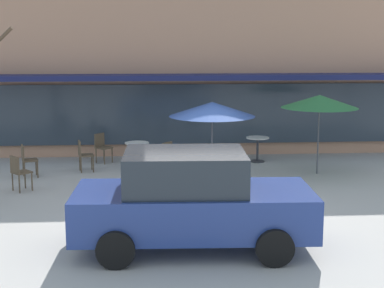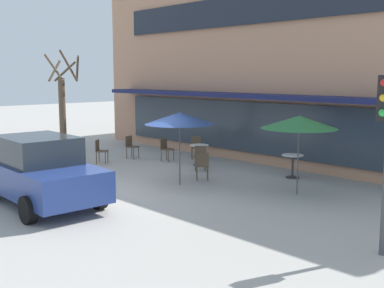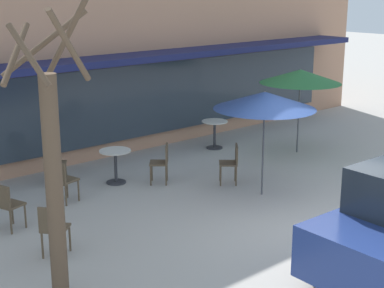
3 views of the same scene
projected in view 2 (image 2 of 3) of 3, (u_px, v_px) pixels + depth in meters
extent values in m
plane|color=#ADA8A0|center=(132.00, 191.00, 13.81)|extent=(80.00, 80.00, 0.00)
cube|color=tan|center=(325.00, 59.00, 20.03)|extent=(19.29, 8.00, 7.90)
cube|color=#191E4C|center=(255.00, 96.00, 17.14)|extent=(16.39, 1.10, 0.16)
cube|color=#1E232D|center=(265.00, 7.00, 17.03)|extent=(15.43, 0.10, 1.10)
cube|color=#2D3842|center=(263.00, 128.00, 17.65)|extent=(15.43, 0.10, 1.90)
cylinder|color=#333338|center=(292.00, 177.00, 15.54)|extent=(0.44, 0.44, 0.03)
cylinder|color=#333338|center=(293.00, 166.00, 15.49)|extent=(0.07, 0.07, 0.70)
cylinder|color=silver|center=(293.00, 155.00, 15.43)|extent=(0.70, 0.70, 0.03)
cylinder|color=#333338|center=(199.00, 165.00, 17.71)|extent=(0.44, 0.44, 0.03)
cylinder|color=#333338|center=(199.00, 155.00, 17.66)|extent=(0.07, 0.07, 0.70)
cylinder|color=silver|center=(199.00, 145.00, 17.61)|extent=(0.70, 0.70, 0.03)
cylinder|color=#4C4C51|center=(180.00, 149.00, 14.39)|extent=(0.04, 0.04, 2.20)
cone|color=navy|center=(180.00, 118.00, 14.26)|extent=(2.10, 2.10, 0.35)
cylinder|color=#4C4C51|center=(298.00, 156.00, 13.23)|extent=(0.04, 0.04, 2.20)
cone|color=#286B38|center=(299.00, 122.00, 13.09)|extent=(2.10, 2.10, 0.35)
cylinder|color=brown|center=(139.00, 153.00, 19.20)|extent=(0.04, 0.04, 0.45)
cylinder|color=brown|center=(134.00, 154.00, 18.91)|extent=(0.04, 0.04, 0.45)
cylinder|color=brown|center=(132.00, 152.00, 19.37)|extent=(0.04, 0.04, 0.45)
cylinder|color=brown|center=(127.00, 153.00, 19.07)|extent=(0.04, 0.04, 0.45)
cube|color=brown|center=(133.00, 147.00, 19.10)|extent=(0.50, 0.50, 0.04)
cube|color=brown|center=(129.00, 141.00, 19.16)|extent=(0.16, 0.39, 0.40)
cylinder|color=brown|center=(108.00, 157.00, 18.22)|extent=(0.04, 0.04, 0.45)
cylinder|color=brown|center=(105.00, 158.00, 17.88)|extent=(0.04, 0.04, 0.45)
cylinder|color=brown|center=(99.00, 157.00, 18.25)|extent=(0.04, 0.04, 0.45)
cylinder|color=brown|center=(96.00, 158.00, 17.92)|extent=(0.04, 0.04, 0.45)
cube|color=brown|center=(102.00, 151.00, 18.03)|extent=(0.56, 0.56, 0.04)
cube|color=brown|center=(97.00, 145.00, 18.02)|extent=(0.29, 0.33, 0.40)
cylinder|color=brown|center=(197.00, 172.00, 15.38)|extent=(0.04, 0.04, 0.45)
cylinder|color=brown|center=(207.00, 172.00, 15.38)|extent=(0.04, 0.04, 0.45)
cylinder|color=brown|center=(197.00, 174.00, 15.04)|extent=(0.04, 0.04, 0.45)
cylinder|color=brown|center=(208.00, 174.00, 15.05)|extent=(0.04, 0.04, 0.45)
cube|color=brown|center=(202.00, 165.00, 15.18)|extent=(0.56, 0.56, 0.04)
cube|color=brown|center=(202.00, 159.00, 14.97)|extent=(0.30, 0.32, 0.40)
cylinder|color=brown|center=(195.00, 163.00, 16.90)|extent=(0.04, 0.04, 0.45)
cylinder|color=brown|center=(205.00, 163.00, 16.91)|extent=(0.04, 0.04, 0.45)
cylinder|color=brown|center=(196.00, 165.00, 16.56)|extent=(0.04, 0.04, 0.45)
cylinder|color=brown|center=(205.00, 165.00, 16.57)|extent=(0.04, 0.04, 0.45)
cube|color=brown|center=(200.00, 157.00, 16.70)|extent=(0.56, 0.56, 0.04)
cube|color=brown|center=(201.00, 152.00, 16.49)|extent=(0.30, 0.32, 0.40)
cylinder|color=brown|center=(201.00, 154.00, 18.82)|extent=(0.04, 0.04, 0.45)
cylinder|color=brown|center=(192.00, 154.00, 18.79)|extent=(0.04, 0.04, 0.45)
cylinder|color=brown|center=(200.00, 153.00, 19.15)|extent=(0.04, 0.04, 0.45)
cylinder|color=brown|center=(192.00, 153.00, 19.13)|extent=(0.04, 0.04, 0.45)
cube|color=brown|center=(196.00, 147.00, 18.94)|extent=(0.56, 0.56, 0.04)
cube|color=brown|center=(196.00, 141.00, 19.08)|extent=(0.28, 0.34, 0.40)
cylinder|color=brown|center=(174.00, 155.00, 18.54)|extent=(0.04, 0.04, 0.45)
cylinder|color=brown|center=(168.00, 157.00, 18.26)|extent=(0.04, 0.04, 0.45)
cylinder|color=brown|center=(166.00, 155.00, 18.72)|extent=(0.04, 0.04, 0.45)
cylinder|color=brown|center=(161.00, 156.00, 18.44)|extent=(0.04, 0.04, 0.45)
cube|color=brown|center=(167.00, 149.00, 18.45)|extent=(0.48, 0.48, 0.04)
cube|color=brown|center=(164.00, 143.00, 18.52)|extent=(0.13, 0.40, 0.40)
cube|color=navy|center=(41.00, 178.00, 12.23)|extent=(4.26, 1.95, 0.76)
cube|color=#232B33|center=(37.00, 149.00, 12.24)|extent=(2.15, 1.67, 0.68)
cylinder|color=black|center=(99.00, 196.00, 11.90)|extent=(0.65, 0.24, 0.64)
cylinder|color=black|center=(28.00, 210.00, 10.73)|extent=(0.65, 0.24, 0.64)
cylinder|color=black|center=(52.00, 179.00, 13.84)|extent=(0.65, 0.24, 0.64)
cylinder|color=brown|center=(63.00, 122.00, 17.47)|extent=(0.24, 0.24, 3.18)
cylinder|color=brown|center=(69.00, 66.00, 16.98)|extent=(0.31, 0.84, 1.11)
cylinder|color=brown|center=(77.00, 69.00, 17.36)|extent=(1.12, 0.61, 0.93)
cylinder|color=brown|center=(65.00, 71.00, 17.61)|extent=(0.71, 0.62, 0.75)
cylinder|color=brown|center=(54.00, 71.00, 17.34)|extent=(0.30, 0.65, 0.77)
cylinder|color=brown|center=(54.00, 68.00, 16.85)|extent=(0.77, 0.41, 0.97)
sphere|color=red|center=(384.00, 83.00, 8.25)|extent=(0.13, 0.13, 0.13)
sphere|color=gold|center=(383.00, 98.00, 8.28)|extent=(0.13, 0.13, 0.13)
sphere|color=green|center=(382.00, 113.00, 8.32)|extent=(0.13, 0.13, 0.13)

